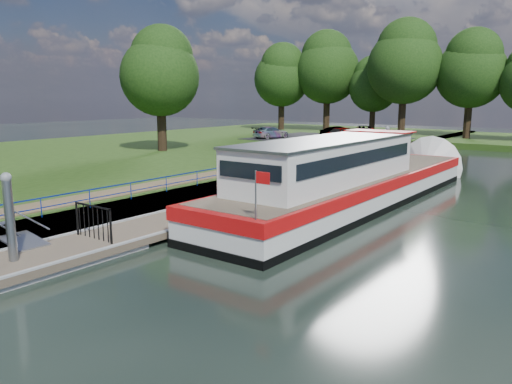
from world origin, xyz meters
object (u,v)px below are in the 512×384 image
Objects in this scene: pontoon at (279,195)px; barge at (358,181)px; car_c at (271,132)px; car_d at (363,132)px; car_a at (339,134)px; car_b at (339,133)px.

barge is (3.60, 1.35, 0.90)m from pontoon.
car_c is 9.70m from car_d.
car_a is (-12.22, 21.45, 0.42)m from barge.
car_c reaches higher than pontoon.
barge is 24.69m from car_a.
pontoon is 8.07× the size of car_b.
car_c is at bearing 133.59° from barge.
pontoon is at bearing 139.99° from car_c.
car_b is at bearing -138.84° from car_c.
car_a is at bearing -156.87° from car_c.
barge reaches higher than car_c.
pontoon is at bearing -55.83° from car_a.
car_a is at bearing 110.73° from pontoon.
barge is 28.04m from car_c.
pontoon is 1.42× the size of barge.
barge is 4.96× the size of car_d.
car_d is (0.92, 3.57, -0.02)m from car_b.
car_c is at bearing 111.91° from car_b.
barge is 26.92m from car_b.
car_b is 0.91× the size of car_c.
car_a is 5.55m from car_d.
car_a reaches higher than car_d.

